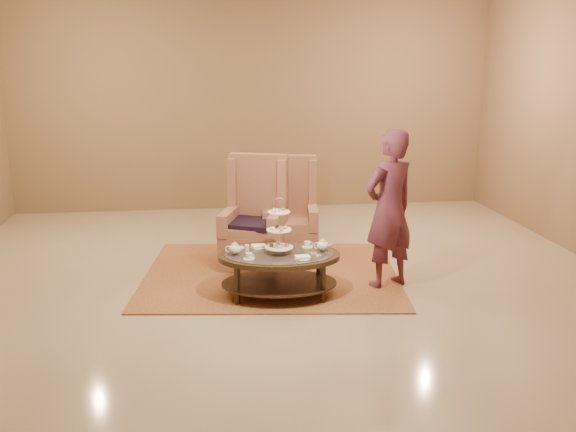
{
  "coord_description": "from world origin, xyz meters",
  "views": [
    {
      "loc": [
        -0.82,
        -6.83,
        2.54
      ],
      "look_at": [
        0.09,
        0.2,
        0.77
      ],
      "focal_mm": 40.0,
      "sensor_mm": 36.0,
      "label": 1
    }
  ],
  "objects": [
    {
      "name": "wall_back",
      "position": [
        0.0,
        4.0,
        1.75
      ],
      "size": [
        8.0,
        0.04,
        3.5
      ],
      "primitive_type": "cube",
      "color": "#856848",
      "rests_on": "ground"
    },
    {
      "name": "armchair_right",
      "position": [
        0.24,
        1.2,
        0.43
      ],
      "size": [
        0.77,
        0.79,
        1.29
      ],
      "rotation": [
        0.0,
        0.0,
        -0.11
      ],
      "color": "#A1674C",
      "rests_on": "ground"
    },
    {
      "name": "armchair_left",
      "position": [
        -0.23,
        0.87,
        0.46
      ],
      "size": [
        0.93,
        0.95,
        1.37
      ],
      "rotation": [
        0.0,
        0.0,
        -0.3
      ],
      "color": "#A1674C",
      "rests_on": "ground"
    },
    {
      "name": "person",
      "position": [
        1.18,
        -0.12,
        0.9
      ],
      "size": [
        0.78,
        0.67,
        1.79
      ],
      "rotation": [
        0.0,
        0.0,
        3.59
      ],
      "color": "#562433",
      "rests_on": "ground"
    },
    {
      "name": "rug",
      "position": [
        -0.08,
        0.42,
        0.01
      ],
      "size": [
        3.26,
        2.83,
        0.02
      ],
      "rotation": [
        0.0,
        0.0,
        -0.12
      ],
      "color": "#AB723C",
      "rests_on": "ground"
    },
    {
      "name": "tea_table",
      "position": [
        -0.07,
        -0.3,
        0.4
      ],
      "size": [
        1.38,
        1.0,
        1.1
      ],
      "rotation": [
        0.0,
        0.0,
        -0.07
      ],
      "color": "black",
      "rests_on": "ground"
    },
    {
      "name": "ground",
      "position": [
        0.0,
        0.0,
        0.0
      ],
      "size": [
        8.0,
        8.0,
        0.0
      ],
      "primitive_type": "plane",
      "color": "tan",
      "rests_on": "ground"
    },
    {
      "name": "ceiling",
      "position": [
        0.0,
        0.0,
        0.0
      ],
      "size": [
        8.0,
        8.0,
        0.02
      ],
      "primitive_type": "cube",
      "color": "beige",
      "rests_on": "ground"
    }
  ]
}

